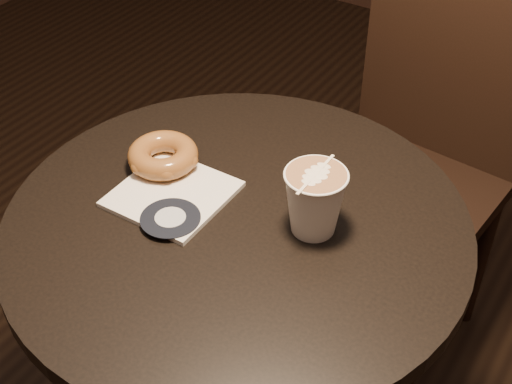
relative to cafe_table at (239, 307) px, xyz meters
The scene contains 5 objects.
cafe_table is the anchor object (origin of this frame).
chair 0.63m from the cafe_table, 83.50° to the left, with size 0.44×0.44×1.01m.
pastry_bag 0.23m from the cafe_table, behind, with size 0.16×0.16×0.01m, color white.
doughnut 0.28m from the cafe_table, 167.36° to the left, with size 0.11×0.11×0.04m, color brown.
latte_cup 0.28m from the cafe_table, 20.25° to the left, with size 0.09×0.09×0.10m, color white, non-canonical shape.
Camera 1 is at (0.45, -0.65, 1.46)m, focal length 50.00 mm.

